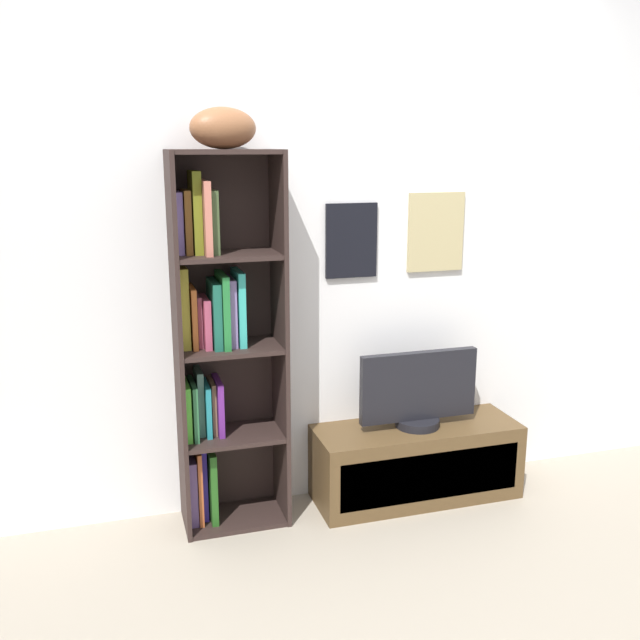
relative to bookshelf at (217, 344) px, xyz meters
The scene contains 6 objects.
ground 1.48m from the bookshelf, 56.46° to the right, with size 5.20×5.20×0.04m, color gray.
back_wall 0.79m from the bookshelf, 12.51° to the left, with size 4.80×0.08×2.57m.
bookshelf is the anchor object (origin of this frame).
football 0.95m from the bookshelf, 33.23° to the right, with size 0.30×0.17×0.17m, color brown.
tv_stand 1.19m from the bookshelf, ahead, with size 1.03×0.37×0.38m.
television 1.02m from the bookshelf, ahead, with size 0.60×0.22×0.39m.
Camera 1 is at (-1.11, -2.12, 1.74)m, focal length 39.95 mm.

